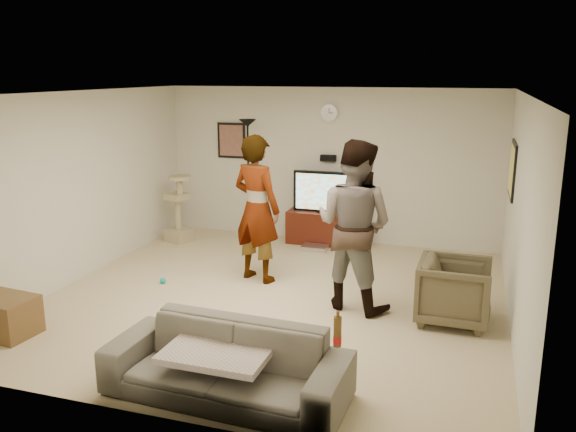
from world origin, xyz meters
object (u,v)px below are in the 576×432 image
(cat_tree, at_px, (178,208))
(side_table, at_px, (5,316))
(person_left, at_px, (257,209))
(person_right, at_px, (354,225))
(beer_bottle, at_px, (338,332))
(tv_stand, at_px, (327,228))
(tv, at_px, (327,192))
(floor_lamp, at_px, (248,181))
(sofa, at_px, (226,363))
(armchair, at_px, (454,291))

(cat_tree, distance_m, side_table, 3.78)
(person_left, height_order, person_right, person_right)
(beer_bottle, height_order, side_table, beer_bottle)
(tv_stand, bearing_deg, tv, 0.00)
(person_left, height_order, side_table, person_left)
(beer_bottle, bearing_deg, person_right, 98.42)
(person_left, bearing_deg, floor_lamp, -45.91)
(floor_lamp, height_order, sofa, floor_lamp)
(tv_stand, height_order, floor_lamp, floor_lamp)
(cat_tree, height_order, beer_bottle, cat_tree)
(tv_stand, relative_size, floor_lamp, 0.64)
(person_left, relative_size, sofa, 0.93)
(tv_stand, height_order, person_left, person_left)
(floor_lamp, height_order, person_left, floor_lamp)
(sofa, bearing_deg, cat_tree, 125.28)
(floor_lamp, distance_m, beer_bottle, 5.24)
(tv, height_order, side_table, tv)
(armchair, height_order, side_table, armchair)
(floor_lamp, height_order, armchair, floor_lamp)
(side_table, bearing_deg, tv_stand, 60.79)
(beer_bottle, xyz_separation_m, side_table, (-3.71, 0.42, -0.53))
(cat_tree, bearing_deg, tv_stand, 14.14)
(armchair, bearing_deg, cat_tree, 67.58)
(person_left, relative_size, person_right, 0.98)
(tv, bearing_deg, floor_lamp, -170.60)
(person_left, distance_m, sofa, 3.03)
(person_left, relative_size, beer_bottle, 7.85)
(cat_tree, relative_size, side_table, 1.77)
(person_right, xyz_separation_m, sofa, (-0.62, -2.32, -0.69))
(tv_stand, height_order, cat_tree, cat_tree)
(side_table, bearing_deg, armchair, 21.52)
(tv_stand, distance_m, person_right, 2.73)
(tv, height_order, beer_bottle, tv)
(person_left, distance_m, armchair, 2.73)
(person_right, bearing_deg, floor_lamp, -28.73)
(beer_bottle, bearing_deg, tv, 104.88)
(tv_stand, xyz_separation_m, floor_lamp, (-1.27, -0.21, 0.73))
(cat_tree, distance_m, person_left, 2.36)
(person_left, bearing_deg, sofa, 124.79)
(person_left, bearing_deg, armchair, -174.49)
(tv_stand, height_order, sofa, sofa)
(cat_tree, height_order, side_table, cat_tree)
(tv_stand, relative_size, tv, 1.15)
(floor_lamp, height_order, beer_bottle, floor_lamp)
(cat_tree, xyz_separation_m, person_right, (3.30, -1.87, 0.44))
(cat_tree, height_order, person_right, person_right)
(floor_lamp, xyz_separation_m, person_left, (0.79, -1.72, -0.02))
(cat_tree, distance_m, beer_bottle, 5.55)
(floor_lamp, distance_m, side_table, 4.39)
(person_right, relative_size, beer_bottle, 8.01)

